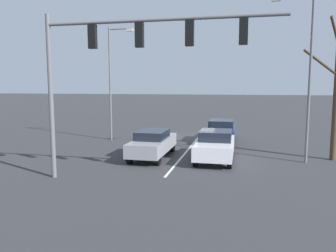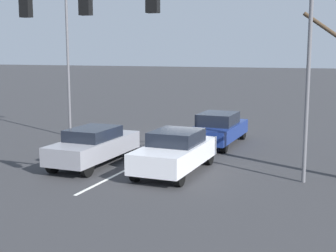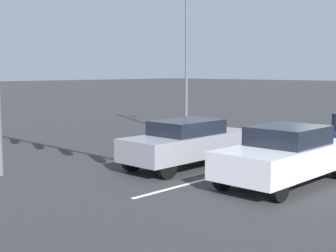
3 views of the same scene
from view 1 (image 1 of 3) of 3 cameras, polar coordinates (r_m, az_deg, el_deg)
The scene contains 8 objects.
ground_plane at distance 24.94m, azimuth 5.18°, elevation -2.17°, with size 240.00×240.00×0.00m, color #333335.
lane_stripe_left_divider at distance 22.55m, azimuth 4.36°, elevation -3.14°, with size 0.12×16.90×0.01m, color silver.
car_gray_midlane_front at distance 18.29m, azimuth -2.68°, elevation -2.98°, with size 1.74×4.76×1.52m.
car_white_leftlane_front at distance 17.79m, azimuth 8.25°, elevation -3.30°, with size 1.91×4.51×1.58m.
car_navy_leftlane_second at distance 23.58m, azimuth 9.27°, elevation -0.80°, with size 1.89×4.78×1.57m.
traffic_signal_gantry at distance 13.43m, azimuth -7.92°, elevation 12.31°, with size 9.61×0.37×6.92m.
street_lamp_right_shoulder at distance 24.26m, azimuth -9.64°, elevation 8.55°, with size 1.85×0.24×8.11m.
street_lamp_left_shoulder at distance 18.15m, azimuth 22.89°, elevation 9.42°, with size 2.07×0.24×8.54m.
Camera 1 is at (-3.20, 24.41, 4.00)m, focal length 35.00 mm.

